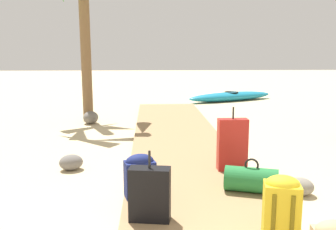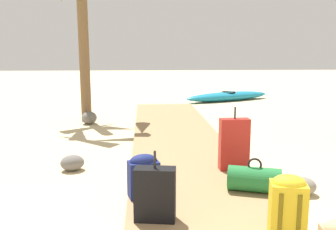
{
  "view_description": "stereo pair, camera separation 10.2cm",
  "coord_description": "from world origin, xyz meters",
  "px_view_note": "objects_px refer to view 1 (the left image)",
  "views": [
    {
      "loc": [
        -0.54,
        -0.75,
        1.68
      ],
      "look_at": [
        -0.2,
        5.86,
        0.55
      ],
      "focal_mm": 39.2,
      "sensor_mm": 36.0,
      "label": 1
    },
    {
      "loc": [
        -0.65,
        -0.75,
        1.68
      ],
      "look_at": [
        -0.2,
        5.86,
        0.55
      ],
      "focal_mm": 39.2,
      "sensor_mm": 36.0,
      "label": 2
    }
  ],
  "objects_px": {
    "suitcase_black": "(150,194)",
    "suitcase_red": "(232,144)",
    "backpack_yellow": "(281,208)",
    "backpack_navy": "(140,174)",
    "kayak": "(231,96)",
    "duffel_bag_green": "(251,180)"
  },
  "relations": [
    {
      "from": "kayak",
      "to": "backpack_yellow",
      "type": "bearing_deg",
      "value": -100.27
    },
    {
      "from": "duffel_bag_green",
      "to": "suitcase_red",
      "type": "height_order",
      "value": "suitcase_red"
    },
    {
      "from": "suitcase_red",
      "to": "kayak",
      "type": "distance_m",
      "value": 8.04
    },
    {
      "from": "backpack_navy",
      "to": "kayak",
      "type": "height_order",
      "value": "backpack_navy"
    },
    {
      "from": "backpack_yellow",
      "to": "backpack_navy",
      "type": "distance_m",
      "value": 1.64
    },
    {
      "from": "suitcase_red",
      "to": "duffel_bag_green",
      "type": "bearing_deg",
      "value": -87.3
    },
    {
      "from": "backpack_navy",
      "to": "backpack_yellow",
      "type": "bearing_deg",
      "value": -42.35
    },
    {
      "from": "duffel_bag_green",
      "to": "kayak",
      "type": "bearing_deg",
      "value": 78.87
    },
    {
      "from": "backpack_yellow",
      "to": "duffel_bag_green",
      "type": "bearing_deg",
      "value": 86.23
    },
    {
      "from": "suitcase_red",
      "to": "kayak",
      "type": "xyz_separation_m",
      "value": [
        1.75,
        7.84,
        -0.28
      ]
    },
    {
      "from": "backpack_yellow",
      "to": "kayak",
      "type": "xyz_separation_m",
      "value": [
        1.78,
        9.84,
        -0.24
      ]
    },
    {
      "from": "backpack_yellow",
      "to": "kayak",
      "type": "relative_size",
      "value": 0.18
    },
    {
      "from": "suitcase_red",
      "to": "suitcase_black",
      "type": "bearing_deg",
      "value": -127.24
    },
    {
      "from": "backpack_yellow",
      "to": "backpack_navy",
      "type": "relative_size",
      "value": 1.23
    },
    {
      "from": "backpack_navy",
      "to": "duffel_bag_green",
      "type": "xyz_separation_m",
      "value": [
        1.28,
        0.07,
        -0.11
      ]
    },
    {
      "from": "backpack_yellow",
      "to": "backpack_navy",
      "type": "bearing_deg",
      "value": 137.65
    },
    {
      "from": "suitcase_black",
      "to": "suitcase_red",
      "type": "distance_m",
      "value": 1.88
    },
    {
      "from": "backpack_yellow",
      "to": "suitcase_black",
      "type": "distance_m",
      "value": 1.21
    },
    {
      "from": "duffel_bag_green",
      "to": "kayak",
      "type": "distance_m",
      "value": 8.84
    },
    {
      "from": "backpack_yellow",
      "to": "backpack_navy",
      "type": "height_order",
      "value": "backpack_yellow"
    },
    {
      "from": "suitcase_black",
      "to": "kayak",
      "type": "relative_size",
      "value": 0.2
    },
    {
      "from": "duffel_bag_green",
      "to": "backpack_yellow",
      "type": "bearing_deg",
      "value": -93.77
    }
  ]
}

